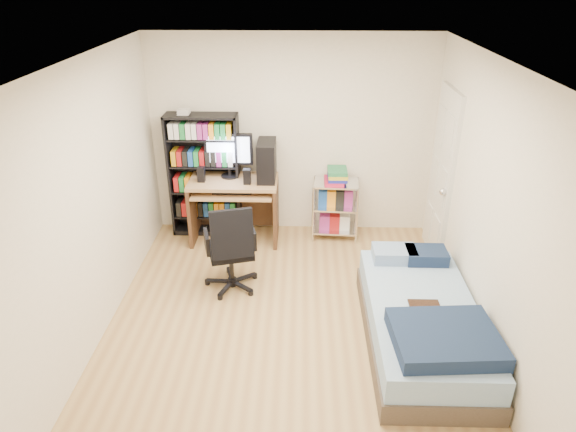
{
  "coord_description": "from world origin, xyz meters",
  "views": [
    {
      "loc": [
        0.12,
        -4.15,
        3.18
      ],
      "look_at": [
        -0.0,
        0.4,
        0.94
      ],
      "focal_mm": 32.0,
      "sensor_mm": 36.0,
      "label": 1
    }
  ],
  "objects_px": {
    "bed": "(422,322)",
    "computer_desk": "(243,184)",
    "media_shelf": "(205,174)",
    "office_chair": "(232,262)"
  },
  "relations": [
    {
      "from": "bed",
      "to": "computer_desk",
      "type": "bearing_deg",
      "value": 132.04
    },
    {
      "from": "media_shelf",
      "to": "computer_desk",
      "type": "distance_m",
      "value": 0.52
    },
    {
      "from": "computer_desk",
      "to": "office_chair",
      "type": "relative_size",
      "value": 1.35
    },
    {
      "from": "media_shelf",
      "to": "bed",
      "type": "distance_m",
      "value": 3.25
    },
    {
      "from": "media_shelf",
      "to": "bed",
      "type": "relative_size",
      "value": 0.83
    },
    {
      "from": "media_shelf",
      "to": "bed",
      "type": "height_order",
      "value": "media_shelf"
    },
    {
      "from": "office_chair",
      "to": "bed",
      "type": "relative_size",
      "value": 0.51
    },
    {
      "from": "office_chair",
      "to": "media_shelf",
      "type": "bearing_deg",
      "value": 94.73
    },
    {
      "from": "bed",
      "to": "office_chair",
      "type": "bearing_deg",
      "value": 154.82
    },
    {
      "from": "media_shelf",
      "to": "computer_desk",
      "type": "height_order",
      "value": "media_shelf"
    }
  ]
}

